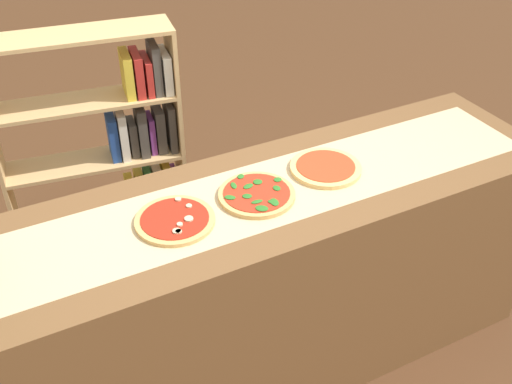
{
  "coord_description": "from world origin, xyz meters",
  "views": [
    {
      "loc": [
        -0.86,
        -1.66,
        2.32
      ],
      "look_at": [
        0.0,
        0.0,
        0.98
      ],
      "focal_mm": 43.24,
      "sensor_mm": 36.0,
      "label": 1
    }
  ],
  "objects_px": {
    "pizza_spinach_1": "(257,194)",
    "pizza_mushroom_0": "(175,220)",
    "bookshelf": "(122,160)",
    "pizza_plain_2": "(326,168)"
  },
  "relations": [
    {
      "from": "pizza_spinach_1",
      "to": "pizza_mushroom_0",
      "type": "bearing_deg",
      "value": -179.32
    },
    {
      "from": "bookshelf",
      "to": "pizza_spinach_1",
      "type": "bearing_deg",
      "value": -75.54
    },
    {
      "from": "pizza_mushroom_0",
      "to": "pizza_plain_2",
      "type": "xyz_separation_m",
      "value": [
        0.66,
        0.04,
        0.0
      ]
    },
    {
      "from": "pizza_mushroom_0",
      "to": "bookshelf",
      "type": "bearing_deg",
      "value": 85.86
    },
    {
      "from": "pizza_mushroom_0",
      "to": "pizza_spinach_1",
      "type": "relative_size",
      "value": 0.99
    },
    {
      "from": "pizza_spinach_1",
      "to": "bookshelf",
      "type": "height_order",
      "value": "bookshelf"
    },
    {
      "from": "pizza_mushroom_0",
      "to": "bookshelf",
      "type": "relative_size",
      "value": 0.22
    },
    {
      "from": "pizza_mushroom_0",
      "to": "bookshelf",
      "type": "xyz_separation_m",
      "value": [
        0.07,
        0.99,
        -0.34
      ]
    },
    {
      "from": "pizza_plain_2",
      "to": "pizza_mushroom_0",
      "type": "bearing_deg",
      "value": -176.48
    },
    {
      "from": "pizza_mushroom_0",
      "to": "pizza_plain_2",
      "type": "height_order",
      "value": "pizza_mushroom_0"
    }
  ]
}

